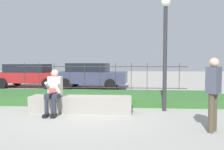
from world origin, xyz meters
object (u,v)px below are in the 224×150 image
stone_bench (81,105)px  car_parked_left (30,75)px  car_parked_center (91,75)px  street_lamp (165,41)px  person_passerby (213,89)px  person_seated_reader (54,90)px

stone_bench → car_parked_left: (-4.41, 6.28, 0.52)m
car_parked_center → street_lamp: bearing=-55.7°
person_passerby → stone_bench: bearing=102.3°
person_passerby → car_parked_center: bearing=66.3°
person_seated_reader → car_parked_left: (-3.70, 6.60, 0.03)m
car_parked_center → person_passerby: (3.95, -7.75, 0.18)m
street_lamp → stone_bench: bearing=-172.3°
stone_bench → car_parked_left: bearing=125.1°
car_parked_center → street_lamp: (3.26, -5.76, 1.38)m
person_seated_reader → street_lamp: street_lamp is taller
person_seated_reader → person_passerby: bearing=-18.6°
stone_bench → person_passerby: person_passerby is taller
person_seated_reader → car_parked_center: bearing=90.2°
person_seated_reader → car_parked_left: size_ratio=0.29×
car_parked_left → person_passerby: 11.00m
street_lamp → person_passerby: bearing=-70.9°
person_seated_reader → street_lamp: 3.60m
stone_bench → person_seated_reader: person_seated_reader is taller
stone_bench → street_lamp: 3.20m
stone_bench → car_parked_left: car_parked_left is taller
stone_bench → street_lamp: street_lamp is taller
stone_bench → street_lamp: (2.53, 0.34, 1.93)m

